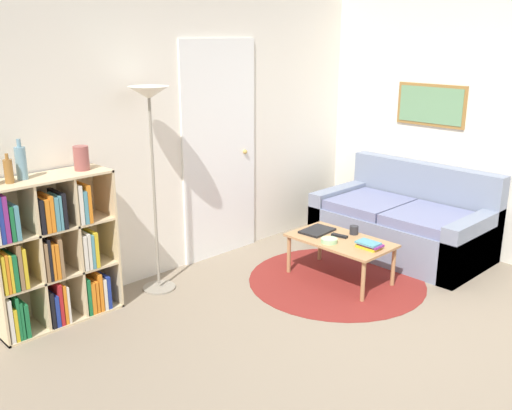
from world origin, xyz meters
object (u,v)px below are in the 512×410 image
(couch, at_px, (405,224))
(laptop, at_px, (317,231))
(coffee_table, at_px, (340,243))
(bottle_middle, at_px, (8,171))
(bookshelf, at_px, (49,255))
(bottle_right, at_px, (21,163))
(bowl, at_px, (329,241))
(cup, at_px, (354,230))
(vase_on_shelf, at_px, (81,158))
(floor_lamp, at_px, (150,120))

(couch, bearing_deg, laptop, 164.29)
(coffee_table, bearing_deg, bottle_middle, 157.09)
(bookshelf, xyz_separation_m, bottle_right, (-0.11, 0.03, 0.72))
(bookshelf, xyz_separation_m, couch, (3.25, -1.05, -0.26))
(bookshelf, bearing_deg, coffee_table, -25.09)
(bowl, bearing_deg, coffee_table, -6.45)
(cup, bearing_deg, bookshelf, 156.70)
(cup, xyz_separation_m, bottle_right, (-2.51, 1.07, 0.85))
(cup, bearing_deg, vase_on_shelf, 153.32)
(bottle_middle, relative_size, bottle_right, 0.72)
(bookshelf, bearing_deg, bottle_middle, -177.66)
(laptop, height_order, bottle_right, bottle_right)
(bookshelf, relative_size, cup, 14.47)
(bookshelf, xyz_separation_m, coffee_table, (2.21, -1.04, -0.20))
(bottle_right, bearing_deg, coffee_table, -24.77)
(bottle_middle, bearing_deg, bottle_right, 21.82)
(bookshelf, distance_m, laptop, 2.35)
(bowl, height_order, bottle_middle, bottle_middle)
(bowl, height_order, vase_on_shelf, vase_on_shelf)
(couch, distance_m, coffee_table, 1.04)
(floor_lamp, relative_size, laptop, 5.41)
(cup, distance_m, vase_on_shelf, 2.46)
(bookshelf, xyz_separation_m, cup, (2.41, -1.04, -0.12))
(bowl, xyz_separation_m, cup, (0.34, -0.02, 0.02))
(floor_lamp, bearing_deg, laptop, -28.03)
(couch, bearing_deg, cup, 178.87)
(vase_on_shelf, bearing_deg, bookshelf, -179.16)
(bookshelf, height_order, bowl, bookshelf)
(bowl, height_order, bottle_right, bottle_right)
(cup, relative_size, vase_on_shelf, 0.43)
(couch, height_order, bowl, couch)
(bookshelf, bearing_deg, bowl, -26.23)
(couch, distance_m, bottle_right, 3.67)
(laptop, height_order, bottle_middle, bottle_middle)
(laptop, height_order, vase_on_shelf, vase_on_shelf)
(bowl, bearing_deg, couch, -1.59)
(laptop, distance_m, vase_on_shelf, 2.20)
(coffee_table, distance_m, laptop, 0.28)
(floor_lamp, relative_size, vase_on_shelf, 9.43)
(couch, height_order, bottle_middle, bottle_middle)
(floor_lamp, bearing_deg, bowl, -39.49)
(coffee_table, height_order, laptop, laptop)
(floor_lamp, xyz_separation_m, couch, (2.34, -0.98, -1.19))
(couch, distance_m, cup, 0.86)
(bowl, distance_m, cup, 0.34)
(floor_lamp, relative_size, bottle_right, 6.00)
(cup, height_order, bottle_middle, bottle_middle)
(bookshelf, bearing_deg, laptop, -18.96)
(bowl, bearing_deg, cup, -2.74)
(bookshelf, relative_size, bowl, 7.91)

